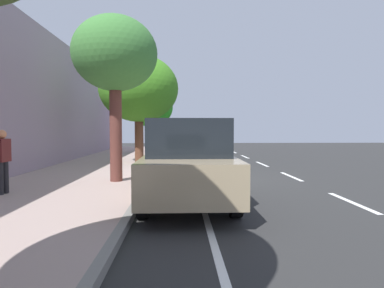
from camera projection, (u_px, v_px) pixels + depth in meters
The scene contains 14 objects.
ground at pixel (204, 178), 11.58m from camera, with size 57.71×57.71×0.00m, color #2B2B2B.
sidewalk at pixel (87, 176), 11.43m from camera, with size 4.49×36.07×0.15m, color #AA928A.
curb_edge at pixel (153, 176), 11.51m from camera, with size 0.16×36.07×0.15m, color gray.
lane_stripe_centre at pixel (291, 176), 11.84m from camera, with size 0.14×35.80×0.01m.
lane_stripe_bike_edge at pixel (194, 177), 11.57m from camera, with size 0.12×36.07×0.01m, color white.
building_facade at pixel (13, 94), 11.20m from camera, with size 0.50×36.07×5.88m, color gray.
parked_sedan_black_nearest at pixel (183, 142), 24.20m from camera, with size 1.97×4.47×1.52m.
parked_pickup_tan_second at pixel (188, 163), 7.85m from camera, with size 2.03×5.30×1.95m.
bicycle_at_curb at pixel (170, 156), 16.46m from camera, with size 1.39×1.06×0.72m.
cyclist_with_backpack at pixel (166, 141), 16.86m from camera, with size 0.51×0.57×1.81m.
street_tree_near_cyclist at pixel (150, 108), 21.14m from camera, with size 2.95×2.95×4.29m.
street_tree_mid_block at pixel (139, 89), 15.24m from camera, with size 3.72×3.72×5.07m.
street_tree_far_end at pixel (115, 56), 9.67m from camera, with size 2.53×2.53×4.95m.
pedestrian_on_phone at pixel (2, 158), 7.85m from camera, with size 0.26×0.62×1.56m.
Camera 1 is at (0.84, 11.49, 1.73)m, focal length 30.29 mm.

